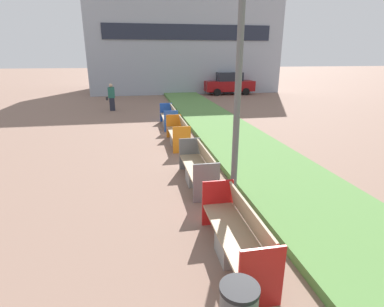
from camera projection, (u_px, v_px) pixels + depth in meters
planter_grass_strip at (254, 154)px, 9.99m from camera, size 2.80×120.00×0.18m
building_backdrop at (181, 41)px, 28.62m from camera, size 16.49×8.87×9.13m
bench_red_frame at (237, 238)px, 4.92m from camera, size 0.65×2.19×0.94m
bench_grey_frame at (198, 170)px, 7.84m from camera, size 0.65×2.21×0.94m
bench_orange_frame at (179, 135)px, 11.30m from camera, size 0.65×2.21×0.94m
bench_blue_frame at (169, 118)px, 14.23m from camera, size 0.65×2.22×0.94m
street_lamp_post at (242, 3)px, 5.75m from camera, size 0.24×0.44×7.62m
pedestrian_walking at (111, 97)px, 18.11m from camera, size 0.53×0.24×1.62m
parked_car_distant at (229, 84)px, 25.83m from camera, size 4.22×2.00×1.86m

